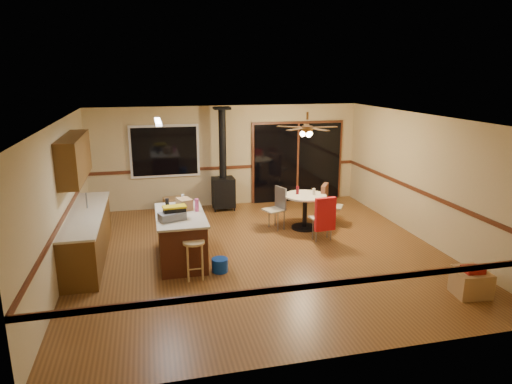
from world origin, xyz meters
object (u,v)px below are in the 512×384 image
object	(u,v)px
chair_right	(325,199)
box_under_window	(174,205)
toolbox_black	(175,213)
bar_stool	(194,260)
blue_bucket	(220,265)
box_corner_b	(468,277)
chair_left	(277,203)
dining_table	(305,205)
kitchen_island	(181,237)
wood_stove	(223,182)
toolbox_grey	(172,216)
chair_near	(325,214)
box_corner_a	(471,283)

from	to	relation	value
chair_right	box_under_window	size ratio (longest dim) A/B	1.49
toolbox_black	box_under_window	bearing A→B (deg)	87.50
bar_stool	blue_bucket	distance (m)	0.54
box_under_window	bar_stool	bearing A→B (deg)	-88.30
bar_stool	box_under_window	size ratio (longest dim) A/B	1.44
bar_stool	box_corner_b	distance (m)	4.52
toolbox_black	box_under_window	xyz separation A→B (m)	(0.15, 3.37, -0.82)
bar_stool	chair_left	size ratio (longest dim) A/B	1.30
dining_table	chair_right	world-z (taller)	chair_right
kitchen_island	box_corner_b	xyz separation A→B (m)	(4.46, -2.22, -0.28)
wood_stove	box_under_window	xyz separation A→B (m)	(-1.27, 0.05, -0.54)
blue_bucket	box_under_window	xyz separation A→B (m)	(-0.58, 3.78, 0.07)
wood_stove	dining_table	bearing A→B (deg)	-50.70
wood_stove	toolbox_grey	distance (m)	3.68
kitchen_island	box_under_window	world-z (taller)	kitchen_island
box_under_window	box_corner_b	size ratio (longest dim) A/B	1.10
blue_bucket	chair_near	size ratio (longest dim) A/B	0.41
wood_stove	dining_table	size ratio (longest dim) A/B	2.68
blue_bucket	chair_right	distance (m)	3.45
kitchen_island	chair_near	bearing A→B (deg)	5.69
box_corner_a	toolbox_grey	bearing A→B (deg)	154.40
wood_stove	chair_right	world-z (taller)	wood_stove
chair_near	blue_bucket	bearing A→B (deg)	-157.45
toolbox_black	bar_stool	distance (m)	0.92
toolbox_grey	blue_bucket	bearing A→B (deg)	-24.57
box_corner_a	toolbox_black	bearing A→B (deg)	153.64
toolbox_black	dining_table	bearing A→B (deg)	26.20
toolbox_grey	box_under_window	size ratio (longest dim) A/B	0.97
wood_stove	toolbox_grey	bearing A→B (deg)	-113.40
box_corner_b	dining_table	bearing A→B (deg)	115.53
blue_bucket	box_corner_b	world-z (taller)	box_corner_b
kitchen_island	box_under_window	bearing A→B (deg)	89.36
wood_stove	toolbox_grey	world-z (taller)	wood_stove
box_corner_a	chair_left	bearing A→B (deg)	118.89
chair_left	chair_near	distance (m)	1.25
kitchen_island	chair_left	size ratio (longest dim) A/B	3.25
kitchen_island	chair_right	size ratio (longest dim) A/B	2.40
toolbox_black	blue_bucket	world-z (taller)	toolbox_black
kitchen_island	wood_stove	bearing A→B (deg)	66.91
wood_stove	toolbox_black	distance (m)	3.62
box_under_window	chair_right	bearing A→B (deg)	-27.99
box_under_window	box_corner_a	xyz separation A→B (m)	(4.29, -5.57, 0.01)
chair_near	box_corner_b	bearing A→B (deg)	-59.07
wood_stove	dining_table	xyz separation A→B (m)	(1.53, -1.87, -0.20)
wood_stove	toolbox_black	world-z (taller)	wood_stove
kitchen_island	wood_stove	xyz separation A→B (m)	(1.30, 3.05, 0.28)
toolbox_black	kitchen_island	bearing A→B (deg)	67.65
chair_left	chair_right	xyz separation A→B (m)	(1.15, 0.01, 0.01)
toolbox_grey	toolbox_black	world-z (taller)	toolbox_black
chair_left	box_under_window	world-z (taller)	chair_left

